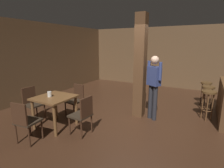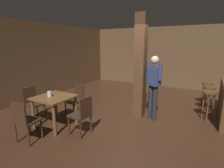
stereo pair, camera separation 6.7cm
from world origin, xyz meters
The scene contains 14 objects.
ground_plane centered at (0.00, 0.00, 0.00)m, with size 10.80×10.80×0.00m, color #382114.
wall_back centered at (0.00, 4.50, 1.40)m, with size 8.00×0.10×2.80m, color brown.
wall_left centered at (-4.00, 0.00, 1.40)m, with size 0.10×9.00×2.80m, color brown.
pillar centered at (-0.06, 0.51, 1.40)m, with size 0.28×0.28×2.80m, color #4C301C.
dining_table centered at (-1.63, -1.13, 0.63)m, with size 0.85×0.85×0.77m.
chair_south centered at (-1.59, -1.97, 0.51)m, with size 0.47×0.47×0.89m.
chair_east centered at (-0.78, -1.13, 0.51)m, with size 0.44×0.44×0.89m.
chair_north centered at (-1.63, -0.34, 0.51)m, with size 0.47×0.47×0.89m.
chair_west centered at (-2.45, -1.15, 0.51)m, with size 0.44×0.44×0.89m.
napkin_cup centered at (-1.73, -1.18, 0.84)m, with size 0.10×0.10×0.13m, color beige.
standing_person centered at (0.34, 0.46, 1.00)m, with size 0.45×0.33×1.72m.
bar_stool_near centered at (1.65, 1.14, 0.61)m, with size 0.36×0.36×0.80m.
bar_stool_mid centered at (1.63, 1.83, 0.59)m, with size 0.36×0.36×0.78m.
bar_stool_far centered at (1.57, 2.43, 0.58)m, with size 0.34×0.34×0.78m.
Camera 2 is at (1.60, -3.96, 2.01)m, focal length 28.00 mm.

